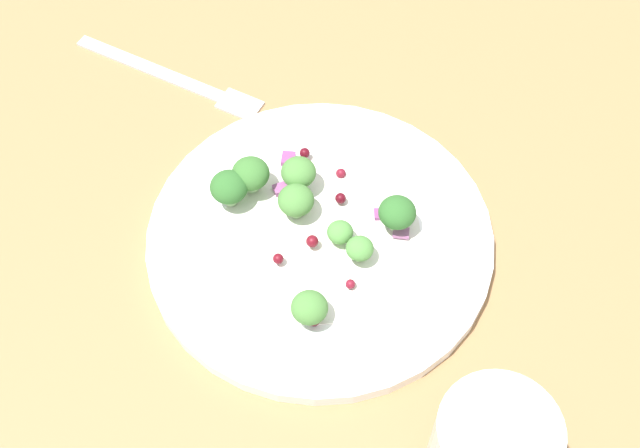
% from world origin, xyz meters
% --- Properties ---
extents(ground_plane, '(1.80, 1.80, 0.02)m').
position_xyz_m(ground_plane, '(0.00, 0.00, -0.01)').
color(ground_plane, olive).
extents(plate, '(0.26, 0.26, 0.02)m').
position_xyz_m(plate, '(0.02, -0.02, 0.01)').
color(plate, white).
rests_on(plate, ground_plane).
extents(dressing_pool, '(0.15, 0.15, 0.00)m').
position_xyz_m(dressing_pool, '(0.02, -0.02, 0.01)').
color(dressing_pool, white).
rests_on(dressing_pool, plate).
extents(broccoli_floret_0, '(0.03, 0.03, 0.03)m').
position_xyz_m(broccoli_floret_0, '(-0.02, -0.07, 0.03)').
color(broccoli_floret_0, '#8EB77A').
rests_on(broccoli_floret_0, plate).
extents(broccoli_floret_1, '(0.03, 0.03, 0.03)m').
position_xyz_m(broccoli_floret_1, '(-0.01, -0.09, 0.03)').
color(broccoli_floret_1, '#9EC684').
rests_on(broccoli_floret_1, plate).
extents(broccoli_floret_2, '(0.02, 0.02, 0.02)m').
position_xyz_m(broccoli_floret_2, '(0.02, 0.00, 0.03)').
color(broccoli_floret_2, '#ADD18E').
rests_on(broccoli_floret_2, plate).
extents(broccoli_floret_3, '(0.03, 0.03, 0.03)m').
position_xyz_m(broccoli_floret_3, '(-0.02, -0.03, 0.03)').
color(broccoli_floret_3, '#9EC684').
rests_on(broccoli_floret_3, plate).
extents(broccoli_floret_4, '(0.02, 0.02, 0.02)m').
position_xyz_m(broccoli_floret_4, '(0.04, 0.01, 0.03)').
color(broccoli_floret_4, '#9EC684').
rests_on(broccoli_floret_4, plate).
extents(broccoli_floret_5, '(0.03, 0.03, 0.03)m').
position_xyz_m(broccoli_floret_5, '(0.09, -0.02, 0.03)').
color(broccoli_floret_5, '#8EB77A').
rests_on(broccoli_floret_5, plate).
extents(broccoli_floret_6, '(0.03, 0.03, 0.03)m').
position_xyz_m(broccoli_floret_6, '(-0.00, -0.03, 0.03)').
color(broccoli_floret_6, '#9EC684').
rests_on(broccoli_floret_6, plate).
extents(broccoli_floret_7, '(0.03, 0.03, 0.03)m').
position_xyz_m(broccoli_floret_7, '(0.01, 0.04, 0.03)').
color(broccoli_floret_7, '#9EC684').
rests_on(broccoli_floret_7, plate).
extents(cranberry_0, '(0.01, 0.01, 0.01)m').
position_xyz_m(cranberry_0, '(0.03, -0.02, 0.02)').
color(cranberry_0, maroon).
rests_on(cranberry_0, plate).
extents(cranberry_1, '(0.01, 0.01, 0.01)m').
position_xyz_m(cranberry_1, '(-0.04, 0.00, 0.02)').
color(cranberry_1, maroon).
rests_on(cranberry_1, plate).
extents(cranberry_2, '(0.01, 0.01, 0.01)m').
position_xyz_m(cranberry_2, '(-0.05, -0.03, 0.02)').
color(cranberry_2, '#4C0A14').
rests_on(cranberry_2, plate).
extents(cranberry_3, '(0.01, 0.01, 0.01)m').
position_xyz_m(cranberry_3, '(0.05, -0.05, 0.02)').
color(cranberry_3, maroon).
rests_on(cranberry_3, plate).
extents(cranberry_4, '(0.01, 0.01, 0.01)m').
position_xyz_m(cranberry_4, '(0.09, -0.02, 0.02)').
color(cranberry_4, '#4C0A14').
rests_on(cranberry_4, plate).
extents(cranberry_5, '(0.01, 0.01, 0.01)m').
position_xyz_m(cranberry_5, '(-0.01, -0.00, 0.02)').
color(cranberry_5, '#4C0A14').
rests_on(cranberry_5, plate).
extents(cranberry_6, '(0.01, 0.01, 0.01)m').
position_xyz_m(cranberry_6, '(0.06, 0.01, 0.02)').
color(cranberry_6, maroon).
rests_on(cranberry_6, plate).
extents(onion_bit_0, '(0.01, 0.01, 0.00)m').
position_xyz_m(onion_bit_0, '(0.02, 0.05, 0.02)').
color(onion_bit_0, '#A35B93').
rests_on(onion_bit_0, plate).
extents(onion_bit_1, '(0.01, 0.01, 0.01)m').
position_xyz_m(onion_bit_1, '(0.00, 0.03, 0.02)').
color(onion_bit_1, '#843D75').
rests_on(onion_bit_1, plate).
extents(onion_bit_2, '(0.01, 0.02, 0.01)m').
position_xyz_m(onion_bit_2, '(-0.02, -0.05, 0.02)').
color(onion_bit_2, '#934C84').
rests_on(onion_bit_2, plate).
extents(onion_bit_3, '(0.01, 0.01, 0.00)m').
position_xyz_m(onion_bit_3, '(-0.05, -0.04, 0.02)').
color(onion_bit_3, '#843D75').
rests_on(onion_bit_3, plate).
extents(fork, '(0.10, 0.17, 0.01)m').
position_xyz_m(fork, '(-0.15, -0.14, 0.00)').
color(fork, silver).
rests_on(fork, ground_plane).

